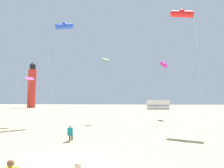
% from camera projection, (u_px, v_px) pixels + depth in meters
% --- Properties ---
extents(kite_flyer_standing, '(0.37, 0.53, 1.16)m').
position_uv_depth(kite_flyer_standing, '(70.00, 132.00, 12.24)').
color(kite_flyer_standing, '#147F84').
rests_on(kite_flyer_standing, ground).
extents(kite_tube_scarlet, '(3.31, 3.08, 13.11)m').
position_uv_depth(kite_tube_scarlet, '(182.00, 14.00, 19.36)').
color(kite_tube_scarlet, silver).
rests_on(kite_tube_scarlet, ground).
extents(kite_tube_blue, '(3.64, 3.75, 13.51)m').
position_uv_depth(kite_tube_blue, '(64.00, 26.00, 23.53)').
color(kite_tube_blue, silver).
rests_on(kite_tube_blue, ground).
extents(kite_diamond_lime, '(1.73, 1.73, 8.70)m').
position_uv_depth(kite_diamond_lime, '(106.00, 62.00, 24.19)').
color(kite_diamond_lime, silver).
rests_on(kite_diamond_lime, ground).
extents(kite_tube_magenta, '(3.07, 2.81, 9.53)m').
position_uv_depth(kite_tube_magenta, '(164.00, 64.00, 29.23)').
color(kite_tube_magenta, silver).
rests_on(kite_tube_magenta, ground).
extents(kite_diamond_rainbow, '(2.71, 2.45, 5.60)m').
position_uv_depth(kite_diamond_rainbow, '(29.00, 80.00, 20.54)').
color(kite_diamond_rainbow, silver).
rests_on(kite_diamond_rainbow, ground).
extents(lighthouse_distant, '(2.80, 2.80, 16.80)m').
position_uv_depth(lighthouse_distant, '(32.00, 86.00, 63.87)').
color(lighthouse_distant, red).
rests_on(lighthouse_distant, ground).
extents(rv_van_white, '(6.62, 2.89, 2.80)m').
position_uv_depth(rv_van_white, '(158.00, 105.00, 52.77)').
color(rv_van_white, white).
rests_on(rv_van_white, ground).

